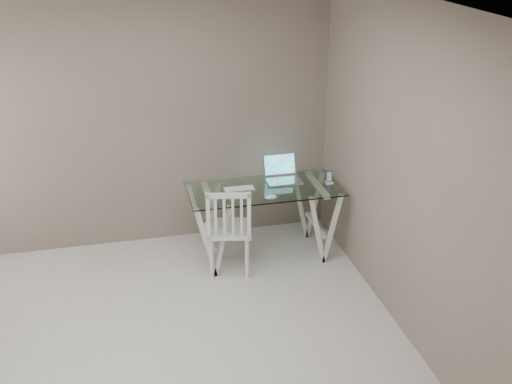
{
  "coord_description": "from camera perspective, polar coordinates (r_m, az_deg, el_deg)",
  "views": [
    {
      "loc": [
        -0.23,
        -3.96,
        3.26
      ],
      "look_at": [
        1.02,
        1.33,
        0.85
      ],
      "focal_mm": 45.0,
      "sensor_mm": 36.0,
      "label": 1
    }
  ],
  "objects": [
    {
      "name": "room",
      "position": [
        4.27,
        -10.2,
        2.33
      ],
      "size": [
        4.5,
        4.52,
        2.71
      ],
      "color": "#B4B1AD",
      "rests_on": "ground"
    },
    {
      "name": "desk",
      "position": [
        6.44,
        0.68,
        -2.62
      ],
      "size": [
        1.5,
        0.7,
        0.75
      ],
      "color": "silver",
      "rests_on": "ground"
    },
    {
      "name": "phone_dock",
      "position": [
        6.43,
        6.51,
        1.07
      ],
      "size": [
        0.07,
        0.07,
        0.13
      ],
      "color": "white",
      "rests_on": "desk"
    },
    {
      "name": "mouse",
      "position": [
        6.05,
        1.32,
        -0.46
      ],
      "size": [
        0.12,
        0.07,
        0.04
      ],
      "primitive_type": "ellipsoid",
      "color": "silver",
      "rests_on": "desk"
    },
    {
      "name": "laptop",
      "position": [
        6.49,
        2.31,
        1.63
      ],
      "size": [
        0.34,
        0.32,
        0.24
      ],
      "color": "#BBBBC0",
      "rests_on": "desk"
    },
    {
      "name": "keyboard",
      "position": [
        6.26,
        -1.52,
        0.28
      ],
      "size": [
        0.31,
        0.13,
        0.01
      ],
      "primitive_type": "cube",
      "color": "silver",
      "rests_on": "desk"
    },
    {
      "name": "chair",
      "position": [
        6.07,
        -2.42,
        -3.14
      ],
      "size": [
        0.49,
        0.49,
        0.91
      ],
      "rotation": [
        0.0,
        0.0,
        -0.2
      ],
      "color": "silver",
      "rests_on": "ground"
    }
  ]
}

